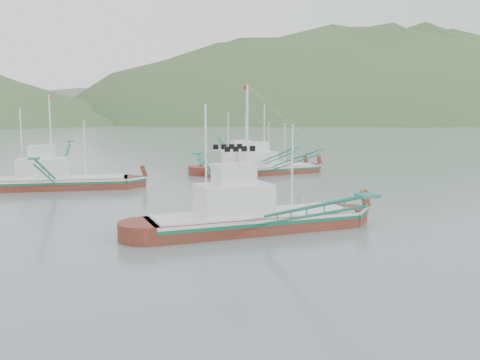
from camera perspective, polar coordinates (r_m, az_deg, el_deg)
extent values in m
plane|color=slate|center=(41.09, 1.98, -5.46)|extent=(1200.00, 1200.00, 0.00)
cube|color=#602214|center=(41.20, 1.46, -5.12)|extent=(16.70, 6.49, 2.17)
cube|color=silver|center=(41.01, 1.46, -3.86)|extent=(16.39, 6.53, 0.24)
cube|color=#0E623D|center=(41.07, 1.46, -4.23)|extent=(16.40, 6.55, 0.24)
cube|color=silver|center=(40.97, 1.46, -3.56)|extent=(15.87, 6.16, 0.13)
cube|color=silver|center=(40.18, -0.68, -2.13)|extent=(5.84, 4.17, 2.39)
cube|color=silver|center=(39.91, -0.68, 0.64)|extent=(3.11, 2.74, 1.52)
cylinder|color=white|center=(40.14, 0.77, 3.16)|extent=(0.17, 0.17, 9.76)
cylinder|color=white|center=(39.10, -3.66, 1.96)|extent=(0.15, 0.15, 8.30)
cylinder|color=white|center=(41.84, 5.59, 1.29)|extent=(0.13, 0.13, 6.83)
cube|color=#602214|center=(78.23, 2.89, 0.76)|extent=(15.40, 7.15, 1.99)
cube|color=silver|center=(78.14, 2.89, 1.38)|extent=(15.13, 7.16, 0.22)
cube|color=#0E623D|center=(78.16, 2.89, 1.20)|extent=(15.13, 7.18, 0.22)
cube|color=silver|center=(78.12, 2.90, 1.52)|extent=(14.63, 6.79, 0.12)
cube|color=silver|center=(77.31, 1.94, 2.24)|extent=(5.54, 4.19, 2.18)
cube|color=silver|center=(77.17, 1.94, 3.57)|extent=(3.00, 2.70, 1.39)
cylinder|color=white|center=(77.56, 2.60, 4.76)|extent=(0.16, 0.16, 8.93)
cylinder|color=white|center=(76.20, 0.63, 4.21)|extent=(0.14, 0.14, 7.59)
cylinder|color=white|center=(79.36, 4.79, 3.83)|extent=(0.12, 0.12, 6.25)
cube|color=#602214|center=(80.49, 1.10, 0.96)|extent=(15.70, 6.43, 2.03)
cube|color=silver|center=(80.40, 1.10, 1.57)|extent=(15.42, 6.46, 0.22)
cube|color=#0E623D|center=(80.42, 1.10, 1.39)|extent=(15.42, 6.48, 0.22)
cube|color=silver|center=(80.38, 1.10, 1.72)|extent=(14.92, 6.11, 0.12)
cube|color=silver|center=(79.68, 0.10, 2.44)|extent=(5.53, 4.02, 2.24)
cube|color=silver|center=(79.55, 0.10, 3.75)|extent=(2.96, 2.63, 1.42)
cylinder|color=white|center=(79.86, 0.78, 4.93)|extent=(0.16, 0.16, 9.15)
cylinder|color=white|center=(78.73, -1.27, 4.40)|extent=(0.14, 0.14, 7.78)
cylinder|color=white|center=(81.41, 3.08, 4.00)|extent=(0.12, 0.12, 6.41)
cube|color=#602214|center=(66.75, -18.87, -0.73)|extent=(16.38, 4.92, 2.16)
cube|color=silver|center=(66.64, -18.90, 0.05)|extent=(16.06, 5.00, 0.24)
cube|color=#0E623D|center=(66.67, -18.89, -0.18)|extent=(16.06, 5.02, 0.24)
cube|color=silver|center=(66.61, -18.91, 0.24)|extent=(15.56, 4.68, 0.13)
cube|color=silver|center=(66.72, -20.33, 1.17)|extent=(5.53, 3.66, 2.38)
cube|color=silver|center=(66.56, -20.40, 2.84)|extent=(2.90, 2.48, 1.51)
cylinder|color=white|center=(66.30, -19.54, 4.36)|extent=(0.17, 0.17, 9.74)
cylinder|color=white|center=(66.87, -22.28, 3.63)|extent=(0.15, 0.15, 8.28)
cylinder|color=white|center=(65.96, -16.23, 3.20)|extent=(0.13, 0.13, 6.82)
ellipsoid|color=#3D5C2F|center=(531.56, 14.65, 6.07)|extent=(684.00, 432.00, 306.00)
ellipsoid|color=slate|center=(600.06, -9.75, 6.31)|extent=(960.00, 400.00, 240.00)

